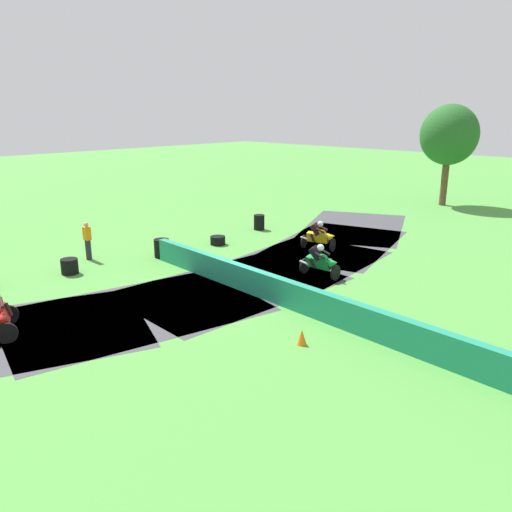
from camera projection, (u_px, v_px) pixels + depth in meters
name	position (u px, v px, depth m)	size (l,w,h in m)	color
ground_plane	(234.00, 286.00, 18.34)	(120.00, 120.00, 0.00)	#4C933D
track_asphalt	(212.00, 278.00, 19.23)	(10.30, 31.41, 0.01)	#3D3D42
safety_barrier	(348.00, 315.00, 14.63)	(0.30, 19.51, 0.90)	#1E8466
motorcycle_lead_red	(1.00, 314.00, 14.23)	(1.67, 1.27, 1.42)	black
motorcycle_chase_green	(320.00, 261.00, 19.10)	(1.68, 0.83, 1.43)	black
motorcycle_trailing_yellow	(319.00, 236.00, 22.82)	(1.71, 1.06, 1.43)	black
tire_stack_mid_a	(70.00, 266.00, 19.65)	(0.65, 0.65, 0.60)	black
tire_stack_mid_b	(162.00, 248.00, 21.83)	(0.65, 0.65, 0.80)	black
tire_stack_far	(218.00, 240.00, 23.91)	(0.71, 0.71, 0.40)	black
tire_stack_extra_a	(259.00, 222.00, 26.80)	(0.56, 0.56, 0.80)	black
track_marshal	(88.00, 241.00, 21.38)	(0.34, 0.24, 1.63)	#232328
traffic_cone	(302.00, 337.00, 13.75)	(0.28, 0.28, 0.44)	orange
tree_far_right	(449.00, 135.00, 32.50)	(3.67, 3.67, 6.51)	brown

